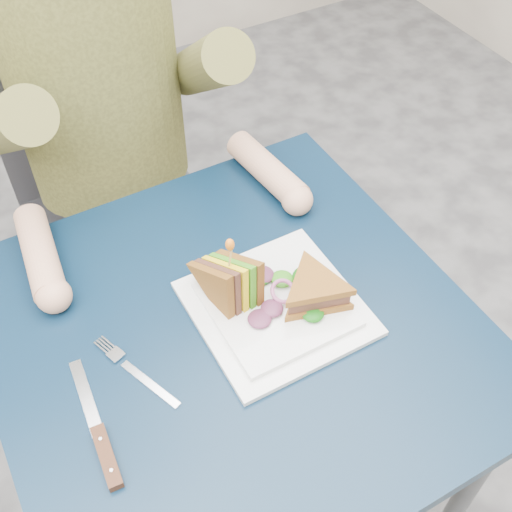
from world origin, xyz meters
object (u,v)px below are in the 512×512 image
table (234,356)px  knife (103,445)px  plate (276,307)px  diner (93,61)px  chair (107,177)px  sandwich_flat (314,291)px  fork (138,374)px  sandwich_upright (232,284)px

table → knife: (-0.25, -0.09, 0.09)m
plate → knife: (-0.33, -0.09, -0.00)m
table → diner: (-0.00, 0.56, 0.26)m
chair → diner: (-0.00, -0.11, 0.37)m
sandwich_flat → diner: bearing=102.9°
chair → plate: size_ratio=3.58×
chair → table: bearing=-90.0°
chair → fork: chair is taller
chair → fork: bearing=-103.8°
sandwich_flat → sandwich_upright: 0.13m
chair → knife: bearing=-108.4°
table → knife: 0.28m
sandwich_flat → fork: bearing=175.8°
table → fork: size_ratio=4.34×
table → knife: size_ratio=3.38×
sandwich_upright → fork: size_ratio=0.88×
sandwich_upright → fork: (-0.19, -0.05, -0.05)m
chair → diner: diner is taller
plate → knife: plate is taller
diner → fork: bearing=-106.4°
chair → fork: 0.72m
sandwich_upright → knife: 0.31m
sandwich_flat → sandwich_upright: (-0.11, 0.07, 0.01)m
plate → fork: bearing=-179.3°
table → sandwich_upright: (0.02, 0.04, 0.13)m
table → sandwich_flat: (0.13, -0.03, 0.12)m
table → sandwich_upright: bearing=62.8°
chair → sandwich_upright: chair is taller
plate → sandwich_flat: 0.07m
table → fork: 0.18m
table → plate: bearing=-1.5°
diner → knife: 0.72m
chair → knife: chair is taller
knife → chair: bearing=71.6°
plate → fork: size_ratio=1.50×
knife → diner: bearing=68.7°
chair → diner: size_ratio=1.25×
fork → sandwich_flat: bearing=-4.2°
chair → plate: chair is taller
plate → fork: 0.24m
sandwich_upright → diner: bearing=92.5°
plate → fork: plate is taller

